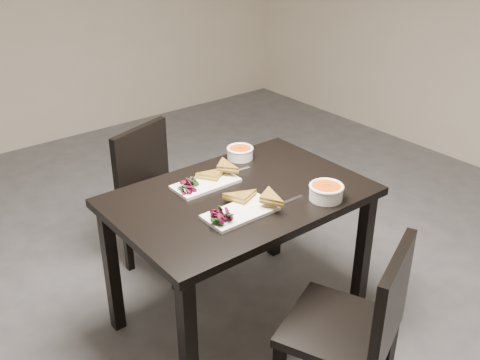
{
  "coord_description": "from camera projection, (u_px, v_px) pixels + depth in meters",
  "views": [
    {
      "loc": [
        -1.65,
        -2.28,
        1.99
      ],
      "look_at": [
        -0.21,
        -0.47,
        0.82
      ],
      "focal_mm": 41.5,
      "sensor_mm": 36.0,
      "label": 1
    }
  ],
  "objects": [
    {
      "name": "ground",
      "position": [
        220.0,
        262.0,
        3.41
      ],
      "size": [
        5.0,
        5.0,
        0.0
      ],
      "primitive_type": "plane",
      "color": "#47474C",
      "rests_on": "ground"
    },
    {
      "name": "sandwich_far",
      "position": [
        218.0,
        175.0,
        2.7
      ],
      "size": [
        0.2,
        0.19,
        0.05
      ],
      "primitive_type": null,
      "rotation": [
        0.0,
        0.0,
        0.57
      ],
      "color": "olive",
      "rests_on": "plate_far"
    },
    {
      "name": "chair_near",
      "position": [
        359.0,
        324.0,
        2.2
      ],
      "size": [
        0.55,
        0.55,
        0.85
      ],
      "rotation": [
        0.0,
        0.0,
        0.41
      ],
      "color": "black",
      "rests_on": "ground"
    },
    {
      "name": "plate_near",
      "position": [
        241.0,
        213.0,
        2.44
      ],
      "size": [
        0.33,
        0.17,
        0.02
      ],
      "primitive_type": "cube",
      "color": "white",
      "rests_on": "table"
    },
    {
      "name": "salad_far",
      "position": [
        188.0,
        184.0,
        2.62
      ],
      "size": [
        0.1,
        0.09,
        0.04
      ],
      "primitive_type": null,
      "color": "black",
      "rests_on": "plate_far"
    },
    {
      "name": "cutlery_far",
      "position": [
        235.0,
        171.0,
        2.82
      ],
      "size": [
        0.18,
        0.03,
        0.0
      ],
      "primitive_type": "cube",
      "rotation": [
        0.0,
        0.0,
        -0.09
      ],
      "color": "silver",
      "rests_on": "table"
    },
    {
      "name": "table",
      "position": [
        240.0,
        211.0,
        2.67
      ],
      "size": [
        1.2,
        0.8,
        0.75
      ],
      "color": "black",
      "rests_on": "ground"
    },
    {
      "name": "soup_bowl_far",
      "position": [
        240.0,
        152.0,
        2.96
      ],
      "size": [
        0.14,
        0.14,
        0.06
      ],
      "color": "white",
      "rests_on": "table"
    },
    {
      "name": "plate_far",
      "position": [
        206.0,
        184.0,
        2.69
      ],
      "size": [
        0.32,
        0.16,
        0.02
      ],
      "primitive_type": "cube",
      "color": "white",
      "rests_on": "table"
    },
    {
      "name": "sandwich_near",
      "position": [
        250.0,
        200.0,
        2.47
      ],
      "size": [
        0.2,
        0.18,
        0.05
      ],
      "primitive_type": null,
      "rotation": [
        0.0,
        0.0,
        0.38
      ],
      "color": "olive",
      "rests_on": "plate_near"
    },
    {
      "name": "cutlery_near",
      "position": [
        288.0,
        201.0,
        2.54
      ],
      "size": [
        0.18,
        0.02,
        0.0
      ],
      "primitive_type": "cube",
      "rotation": [
        0.0,
        0.0,
        -0.0
      ],
      "color": "silver",
      "rests_on": "table"
    },
    {
      "name": "chair_far",
      "position": [
        158.0,
        190.0,
        3.21
      ],
      "size": [
        0.53,
        0.53,
        0.85
      ],
      "rotation": [
        0.0,
        0.0,
        0.32
      ],
      "color": "black",
      "rests_on": "ground"
    },
    {
      "name": "salad_near",
      "position": [
        222.0,
        214.0,
        2.37
      ],
      "size": [
        0.1,
        0.09,
        0.05
      ],
      "primitive_type": null,
      "color": "black",
      "rests_on": "plate_near"
    },
    {
      "name": "soup_bowl_near",
      "position": [
        326.0,
        191.0,
        2.55
      ],
      "size": [
        0.16,
        0.16,
        0.07
      ],
      "color": "white",
      "rests_on": "table"
    }
  ]
}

